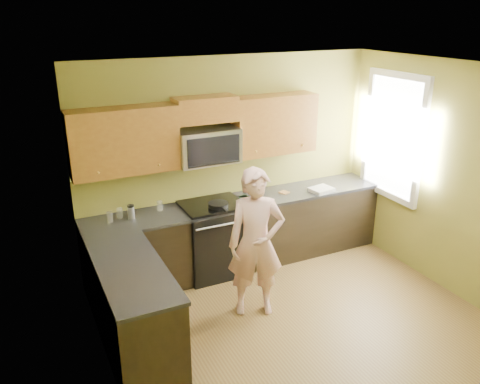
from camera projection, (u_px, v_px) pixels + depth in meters
floor at (311, 335)px, 5.10m from camera, size 4.00×4.00×0.00m
ceiling at (327, 73)px, 4.15m from camera, size 4.00×4.00×0.00m
wall_back at (230, 162)px, 6.31m from camera, size 4.00×0.00×4.00m
wall_left at (106, 262)px, 3.81m from camera, size 0.00×4.00×4.00m
wall_right at (467, 186)px, 5.44m from camera, size 0.00×4.00×4.00m
cabinet_back_run at (240, 234)px, 6.38m from camera, size 4.00×0.60×0.88m
cabinet_left_run at (134, 310)px, 4.76m from camera, size 0.60×1.60×0.88m
countertop_back at (241, 202)px, 6.21m from camera, size 4.00×0.62×0.04m
countertop_left at (131, 269)px, 4.60m from camera, size 0.62×1.60×0.04m
stove at (213, 238)px, 6.18m from camera, size 0.76×0.65×0.95m
microwave at (208, 163)px, 5.94m from camera, size 0.76×0.40×0.42m
upper_cab_left at (127, 173)px, 5.57m from camera, size 1.22×0.33×0.75m
upper_cab_right at (273, 153)px, 6.36m from camera, size 1.12×0.33×0.75m
upper_cab_over_mw at (205, 109)px, 5.74m from camera, size 0.76×0.33×0.30m
window at (393, 137)px, 6.34m from camera, size 0.06×1.06×1.66m
woman at (256, 243)px, 5.24m from camera, size 0.72×0.60×1.68m
frying_pan at (218, 207)px, 5.92m from camera, size 0.26×0.44×0.06m
butter_tub at (244, 202)px, 6.16m from camera, size 0.13×0.13×0.09m
toast_slice at (284, 192)px, 6.45m from camera, size 0.14×0.14×0.01m
napkin_a at (242, 203)px, 6.05m from camera, size 0.13×0.14×0.06m
napkin_b at (256, 196)px, 6.27m from camera, size 0.12×0.13×0.07m
dish_towel at (321, 190)px, 6.50m from camera, size 0.34×0.29×0.05m
travel_mug at (132, 219)px, 5.66m from camera, size 0.10×0.10×0.17m
glass_a at (110, 217)px, 5.56m from camera, size 0.08×0.08×0.12m
glass_b at (120, 213)px, 5.66m from camera, size 0.07×0.07×0.12m
glass_c at (160, 206)px, 5.87m from camera, size 0.08×0.08×0.12m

